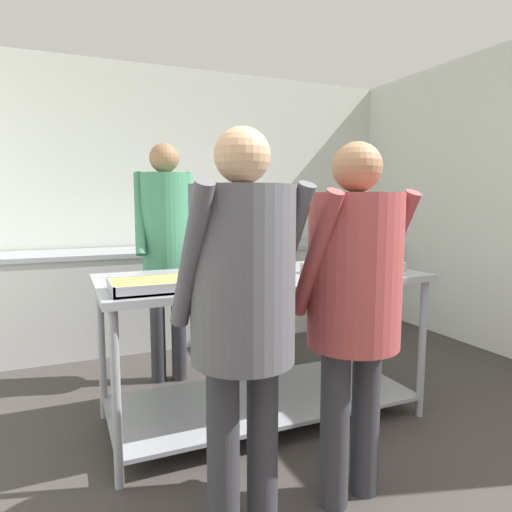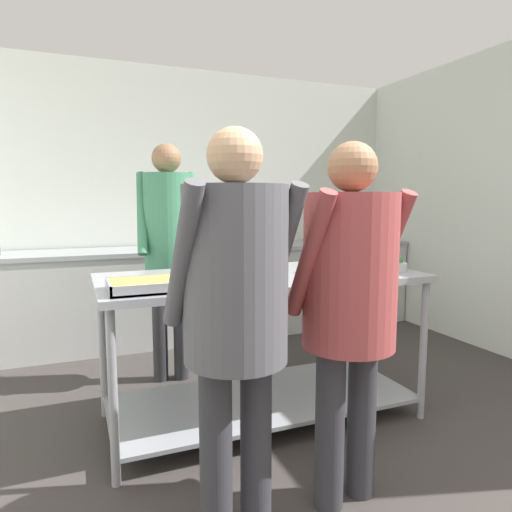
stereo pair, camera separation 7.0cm
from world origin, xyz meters
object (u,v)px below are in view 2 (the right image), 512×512
object	(u,v)px
sauce_pan	(253,261)
guest_serving_left	(236,296)
broccoli_bowl	(392,265)
serving_tray_vegetables	(153,285)
cook_behind_counter	(168,236)
serving_tray_roast	(343,270)
guest_serving_right	(349,289)
plate_stack	(222,281)

from	to	relation	value
sauce_pan	guest_serving_left	size ratio (longest dim) A/B	0.24
sauce_pan	broccoli_bowl	world-z (taller)	same
serving_tray_vegetables	guest_serving_left	xyz separation A→B (m)	(0.21, -0.65, 0.06)
sauce_pan	cook_behind_counter	xyz separation A→B (m)	(-0.43, 0.59, 0.14)
broccoli_bowl	serving_tray_vegetables	bearing A→B (deg)	-177.95
serving_tray_vegetables	sauce_pan	world-z (taller)	sauce_pan
serving_tray_roast	broccoli_bowl	size ratio (longest dim) A/B	2.19
sauce_pan	guest_serving_left	world-z (taller)	guest_serving_left
broccoli_bowl	cook_behind_counter	bearing A→B (deg)	140.57
serving_tray_vegetables	guest_serving_left	distance (m)	0.69
broccoli_bowl	cook_behind_counter	distance (m)	1.57
broccoli_bowl	guest_serving_left	xyz separation A→B (m)	(-1.29, -0.71, 0.05)
guest_serving_left	guest_serving_right	size ratio (longest dim) A/B	1.02
serving_tray_vegetables	cook_behind_counter	size ratio (longest dim) A/B	0.25
serving_tray_vegetables	broccoli_bowl	size ratio (longest dim) A/B	2.23
broccoli_bowl	guest_serving_right	size ratio (longest dim) A/B	0.12
plate_stack	serving_tray_roast	xyz separation A→B (m)	(0.78, 0.04, 0.01)
plate_stack	cook_behind_counter	size ratio (longest dim) A/B	0.13
sauce_pan	serving_tray_roast	size ratio (longest dim) A/B	0.90
serving_tray_roast	cook_behind_counter	size ratio (longest dim) A/B	0.24
guest_serving_right	cook_behind_counter	bearing A→B (deg)	104.77
guest_serving_right	guest_serving_left	bearing A→B (deg)	-177.72
serving_tray_roast	broccoli_bowl	world-z (taller)	broccoli_bowl
guest_serving_left	guest_serving_right	distance (m)	0.52
serving_tray_vegetables	serving_tray_roast	distance (m)	1.15
guest_serving_right	cook_behind_counter	size ratio (longest dim) A/B	0.91
plate_stack	guest_serving_right	size ratio (longest dim) A/B	0.15
plate_stack	cook_behind_counter	bearing A→B (deg)	94.58
serving_tray_roast	cook_behind_counter	bearing A→B (deg)	131.42
plate_stack	broccoli_bowl	xyz separation A→B (m)	(1.13, 0.03, 0.02)
broccoli_bowl	guest_serving_left	bearing A→B (deg)	-151.27
serving_tray_roast	broccoli_bowl	distance (m)	0.34
plate_stack	broccoli_bowl	world-z (taller)	broccoli_bowl
serving_tray_roast	cook_behind_counter	xyz separation A→B (m)	(-0.86, 0.98, 0.16)
serving_tray_roast	sauce_pan	bearing A→B (deg)	138.62
guest_serving_left	guest_serving_right	world-z (taller)	guest_serving_left
guest_serving_right	serving_tray_roast	bearing A→B (deg)	58.93
guest_serving_left	guest_serving_right	bearing A→B (deg)	2.28
serving_tray_roast	guest_serving_right	size ratio (longest dim) A/B	0.27
serving_tray_vegetables	plate_stack	bearing A→B (deg)	3.84
guest_serving_right	cook_behind_counter	xyz separation A→B (m)	(-0.44, 1.68, 0.12)
serving_tray_roast	guest_serving_left	xyz separation A→B (m)	(-0.94, -0.72, 0.06)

